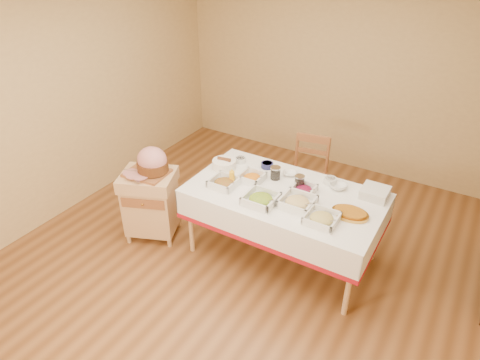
# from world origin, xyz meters

# --- Properties ---
(room_shell) EXTENTS (5.00, 5.00, 5.00)m
(room_shell) POSITION_xyz_m (0.00, 0.00, 1.30)
(room_shell) COLOR brown
(room_shell) RESTS_ON ground
(dining_table) EXTENTS (1.82, 1.02, 0.76)m
(dining_table) POSITION_xyz_m (0.30, 0.30, 0.60)
(dining_table) COLOR tan
(dining_table) RESTS_ON ground
(butcher_cart) EXTENTS (0.67, 0.62, 0.76)m
(butcher_cart) POSITION_xyz_m (-1.04, -0.11, 0.43)
(butcher_cart) COLOR tan
(butcher_cart) RESTS_ON ground
(dining_chair) EXTENTS (0.48, 0.46, 0.92)m
(dining_chair) POSITION_xyz_m (0.19, 1.15, 0.47)
(dining_chair) COLOR #965931
(dining_chair) RESTS_ON ground
(ham_on_board) EXTENTS (0.44, 0.42, 0.29)m
(ham_on_board) POSITION_xyz_m (-1.00, -0.08, 0.88)
(ham_on_board) COLOR #965931
(ham_on_board) RESTS_ON butcher_cart
(serving_dish_a) EXTENTS (0.26, 0.25, 0.11)m
(serving_dish_a) POSITION_xyz_m (-0.26, 0.10, 0.80)
(serving_dish_a) COLOR silver
(serving_dish_a) RESTS_ON dining_table
(serving_dish_b) EXTENTS (0.29, 0.29, 0.12)m
(serving_dish_b) POSITION_xyz_m (0.19, 0.03, 0.80)
(serving_dish_b) COLOR silver
(serving_dish_b) RESTS_ON dining_table
(serving_dish_c) EXTENTS (0.29, 0.29, 0.12)m
(serving_dish_c) POSITION_xyz_m (0.49, 0.16, 0.80)
(serving_dish_c) COLOR silver
(serving_dish_c) RESTS_ON dining_table
(serving_dish_d) EXTENTS (0.27, 0.27, 0.10)m
(serving_dish_d) POSITION_xyz_m (0.77, 0.04, 0.79)
(serving_dish_d) COLOR silver
(serving_dish_d) RESTS_ON dining_table
(serving_dish_e) EXTENTS (0.23, 0.22, 0.11)m
(serving_dish_e) POSITION_xyz_m (-0.07, 0.33, 0.79)
(serving_dish_e) COLOR silver
(serving_dish_e) RESTS_ON dining_table
(serving_dish_f) EXTENTS (0.21, 0.20, 0.10)m
(serving_dish_f) POSITION_xyz_m (0.45, 0.39, 0.79)
(serving_dish_f) COLOR silver
(serving_dish_f) RESTS_ON dining_table
(small_bowl_left) EXTENTS (0.11, 0.11, 0.05)m
(small_bowl_left) POSITION_xyz_m (-0.36, 0.59, 0.79)
(small_bowl_left) COLOR silver
(small_bowl_left) RESTS_ON dining_table
(small_bowl_mid) EXTENTS (0.13, 0.13, 0.05)m
(small_bowl_mid) POSITION_xyz_m (-0.07, 0.63, 0.79)
(small_bowl_mid) COLOR navy
(small_bowl_mid) RESTS_ON dining_table
(small_bowl_right) EXTENTS (0.12, 0.12, 0.06)m
(small_bowl_right) POSITION_xyz_m (0.60, 0.67, 0.79)
(small_bowl_right) COLOR silver
(small_bowl_right) RESTS_ON dining_table
(bowl_white_imported) EXTENTS (0.18, 0.18, 0.03)m
(bowl_white_imported) POSITION_xyz_m (0.20, 0.61, 0.78)
(bowl_white_imported) COLOR silver
(bowl_white_imported) RESTS_ON dining_table
(bowl_small_imported) EXTENTS (0.18, 0.18, 0.05)m
(bowl_small_imported) POSITION_xyz_m (0.70, 0.62, 0.79)
(bowl_small_imported) COLOR silver
(bowl_small_imported) RESTS_ON dining_table
(preserve_jar_left) EXTENTS (0.10, 0.10, 0.13)m
(preserve_jar_left) POSITION_xyz_m (0.11, 0.47, 0.82)
(preserve_jar_left) COLOR silver
(preserve_jar_left) RESTS_ON dining_table
(preserve_jar_right) EXTENTS (0.10, 0.10, 0.12)m
(preserve_jar_right) POSITION_xyz_m (0.38, 0.45, 0.82)
(preserve_jar_right) COLOR silver
(preserve_jar_right) RESTS_ON dining_table
(mustard_bottle) EXTENTS (0.05, 0.05, 0.16)m
(mustard_bottle) POSITION_xyz_m (-0.22, 0.18, 0.83)
(mustard_bottle) COLOR yellow
(mustard_bottle) RESTS_ON dining_table
(bread_basket) EXTENTS (0.24, 0.24, 0.11)m
(bread_basket) POSITION_xyz_m (-0.44, 0.40, 0.81)
(bread_basket) COLOR white
(bread_basket) RESTS_ON dining_table
(plate_stack) EXTENTS (0.24, 0.24, 0.09)m
(plate_stack) POSITION_xyz_m (1.04, 0.66, 0.80)
(plate_stack) COLOR silver
(plate_stack) RESTS_ON dining_table
(brass_platter) EXTENTS (0.33, 0.23, 0.04)m
(brass_platter) POSITION_xyz_m (0.94, 0.26, 0.78)
(brass_platter) COLOR gold
(brass_platter) RESTS_ON dining_table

